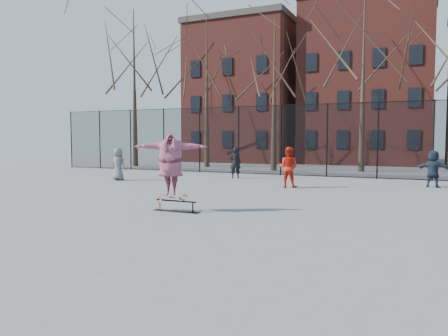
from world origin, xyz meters
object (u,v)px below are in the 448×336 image
at_px(bystander_grey, 118,164).
at_px(skate_rail, 176,207).
at_px(skater, 171,165).
at_px(bystander_navy, 433,169).
at_px(bystander_black, 235,163).
at_px(skateboard, 171,198).
at_px(bystander_red, 288,167).

bearing_deg(bystander_grey, skate_rail, 139.07).
height_order(skater, bystander_navy, skater).
bearing_deg(skater, bystander_navy, 32.09).
bearing_deg(skate_rail, skater, 180.00).
bearing_deg(bystander_black, bystander_grey, 15.52).
relative_size(skateboard, bystander_grey, 0.57).
bearing_deg(skateboard, bystander_grey, 137.02).
xyz_separation_m(skate_rail, skater, (-0.17, 0.00, 1.22)).
bearing_deg(skateboard, bystander_red, 79.41).
xyz_separation_m(bystander_grey, bystander_red, (8.65, 0.54, 0.06)).
distance_m(skate_rail, bystander_red, 7.46).
height_order(bystander_grey, bystander_black, bystander_black).
xyz_separation_m(skate_rail, skateboard, (-0.17, -0.00, 0.26)).
height_order(skateboard, bystander_grey, bystander_grey).
bearing_deg(skateboard, bystander_black, 103.16).
height_order(skate_rail, bystander_red, bystander_red).
xyz_separation_m(bystander_red, bystander_navy, (5.66, 2.66, -0.07)).
xyz_separation_m(bystander_grey, bystander_black, (4.86, 3.54, 0.00)).
height_order(skate_rail, bystander_navy, bystander_navy).
xyz_separation_m(bystander_grey, bystander_navy, (14.30, 3.20, -0.01)).
distance_m(skateboard, bystander_black, 10.61).
distance_m(skate_rail, skater, 1.23).
xyz_separation_m(skater, bystander_navy, (7.03, 9.98, -0.55)).
xyz_separation_m(skate_rail, bystander_navy, (6.85, 9.98, 0.67)).
relative_size(skate_rail, bystander_red, 0.86).
bearing_deg(skater, bystander_black, 80.38).
distance_m(skateboard, bystander_grey, 9.96).
distance_m(skate_rail, bystander_black, 10.66).
distance_m(skate_rail, skateboard, 0.31).
relative_size(bystander_grey, bystander_navy, 1.01).
relative_size(skateboard, skater, 0.42).
bearing_deg(skater, skateboard, -112.77).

